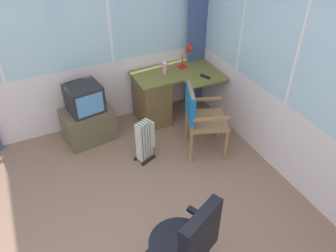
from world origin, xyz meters
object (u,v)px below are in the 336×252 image
at_px(tv_on_stand, 87,116).
at_px(tv_remote, 205,77).
at_px(office_chair, 187,243).
at_px(space_heater, 145,140).
at_px(spray_bottle, 165,67).
at_px(desk_lamp, 189,53).
at_px(desk, 155,97).
at_px(wooden_armchair, 197,113).

bearing_deg(tv_on_stand, tv_remote, -10.72).
distance_m(office_chair, space_heater, 1.74).
relative_size(tv_remote, spray_bottle, 0.69).
relative_size(desk_lamp, tv_remote, 2.35).
xyz_separation_m(desk, wooden_armchair, (0.19, -0.87, 0.20)).
bearing_deg(tv_on_stand, desk, 1.75).
height_order(spray_bottle, office_chair, office_chair).
height_order(tv_remote, office_chair, office_chair).
bearing_deg(tv_remote, spray_bottle, 120.67).
height_order(desk, wooden_armchair, wooden_armchair).
distance_m(spray_bottle, wooden_armchair, 0.90).
bearing_deg(wooden_armchair, tv_remote, 52.23).
bearing_deg(desk, spray_bottle, 0.57).
bearing_deg(desk, desk_lamp, 2.26).
bearing_deg(tv_remote, space_heater, 178.29).
xyz_separation_m(spray_bottle, office_chair, (-0.94, -2.43, -0.24)).
xyz_separation_m(desk, office_chair, (-0.78, -2.42, 0.20)).
relative_size(desk, tv_on_stand, 1.40).
bearing_deg(desk_lamp, tv_remote, -79.50).
bearing_deg(wooden_armchair, office_chair, -122.11).
bearing_deg(desk_lamp, space_heater, -142.68).
height_order(desk_lamp, wooden_armchair, desk_lamp).
distance_m(tv_remote, spray_bottle, 0.57).
distance_m(wooden_armchair, space_heater, 0.73).
bearing_deg(space_heater, desk, 58.19).
relative_size(desk_lamp, spray_bottle, 1.64).
relative_size(wooden_armchair, office_chair, 0.90).
bearing_deg(office_chair, tv_remote, 56.37).
relative_size(spray_bottle, tv_on_stand, 0.26).
relative_size(spray_bottle, office_chair, 0.21).
bearing_deg(space_heater, desk_lamp, 37.32).
bearing_deg(office_chair, tv_on_stand, 95.10).
bearing_deg(desk_lamp, office_chair, -118.43).
xyz_separation_m(desk_lamp, wooden_armchair, (-0.35, -0.89, -0.36)).
xyz_separation_m(desk_lamp, space_heater, (-1.00, -0.76, -0.66)).
relative_size(desk_lamp, space_heater, 0.61).
bearing_deg(spray_bottle, desk, -179.43).
relative_size(desk_lamp, tv_on_stand, 0.42).
bearing_deg(space_heater, spray_bottle, 50.33).
bearing_deg(tv_remote, desk_lamp, 77.93).
height_order(desk, tv_on_stand, tv_on_stand).
bearing_deg(office_chair, desk, 72.06).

